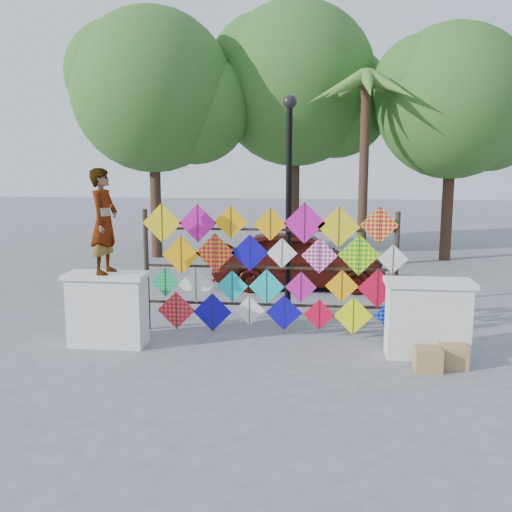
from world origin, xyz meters
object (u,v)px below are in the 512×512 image
vendor_woman (104,221)px  kite_rack (272,269)px  sedan (299,259)px  lamppost (289,186)px

vendor_woman → kite_rack: bearing=-67.7°
kite_rack → sedan: bearing=85.3°
kite_rack → sedan: size_ratio=1.15×
kite_rack → sedan: (0.34, 4.14, -0.50)m
kite_rack → lamppost: size_ratio=1.11×
kite_rack → vendor_woman: (-2.78, -0.93, 0.94)m
sedan → lamppost: 3.47m
vendor_woman → lamppost: 3.75m
sedan → lamppost: lamppost is taller
vendor_woman → lamppost: bearing=-50.0°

